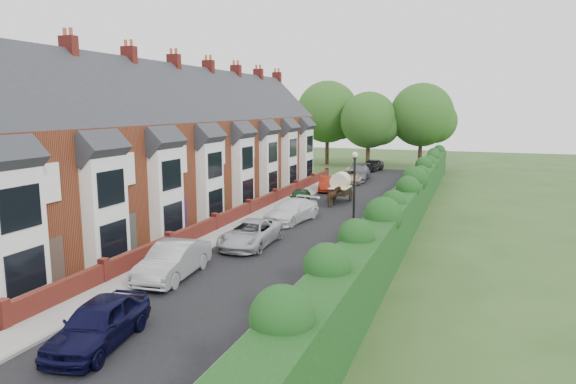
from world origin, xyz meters
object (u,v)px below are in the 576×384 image
car_black (372,165)px  horse (334,197)px  lamppost (354,187)px  car_white (292,211)px  car_silver_b (250,234)px  car_navy (99,323)px  car_green (300,198)px  horse_cart (340,185)px  car_beige (350,176)px  car_red (327,184)px  car_grey (358,173)px  car_silver_a (173,261)px

car_black → horse: size_ratio=2.34×
lamppost → car_white: bearing=136.4°
lamppost → car_silver_b: bearing=-165.3°
car_navy → car_green: (-1.40, 23.90, -0.08)m
car_navy → horse_cart: (1.03, 26.68, 0.62)m
car_beige → car_black: 10.28m
lamppost → car_silver_b: 6.10m
lamppost → car_beige: bearing=103.6°
car_silver_b → car_red: 19.23m
car_navy → car_grey: car_grey is taller
car_red → car_beige: car_beige is taller
lamppost → car_beige: size_ratio=1.08×
car_white → horse: (1.27, 6.00, 0.02)m
car_navy → car_grey: bearing=81.4°
car_grey → horse: 14.46m
car_beige → lamppost: bearing=-88.8°
lamppost → horse: 11.97m
car_green → car_silver_a: bearing=-103.1°
car_silver_a → car_silver_b: bearing=74.5°
car_white → car_red: (-1.16, 12.80, -0.06)m
lamppost → car_black: lamppost is taller
car_silver_b → car_black: bearing=88.2°
car_silver_a → car_beige: car_silver_a is taller
car_navy → car_black: car_navy is taller
car_navy → lamppost: bearing=61.0°
car_silver_a → car_grey: size_ratio=0.87×
car_red → car_beige: (0.74, 5.60, 0.01)m
car_white → car_black: bearing=100.3°
car_silver_b → horse: horse is taller
car_silver_b → car_green: (-1.07, 11.52, -0.03)m
car_silver_a → car_silver_b: car_silver_a is taller
car_black → horse: horse is taller
car_green → car_black: car_black is taller
car_navy → car_red: bearing=83.5°
lamppost → car_white: lamppost is taller
car_navy → car_white: 18.78m
car_silver_a → car_red: 25.14m
car_white → car_green: car_white is taller
car_white → car_grey: car_grey is taller
car_green → horse_cart: (2.43, 2.77, 0.70)m
car_red → horse_cart: size_ratio=1.21×
car_red → car_beige: 5.65m
car_white → car_beige: 18.41m
car_silver_b → car_green: 11.57m
car_red → car_grey: 7.68m
car_white → horse: size_ratio=2.83×
car_grey → car_navy: bearing=-94.0°
lamppost → horse_cart: size_ratio=1.56×
car_white → car_red: bearing=105.2°
car_silver_b → car_grey: size_ratio=0.91×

